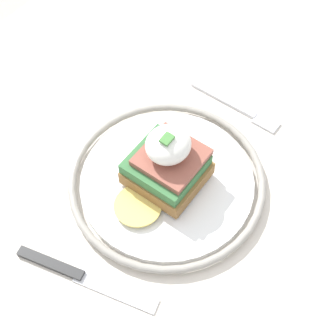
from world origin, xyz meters
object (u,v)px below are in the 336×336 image
at_px(plate, 168,179).
at_px(knife, 75,273).
at_px(fork, 239,108).
at_px(sandwich, 167,163).

distance_m(plate, knife, 0.17).
bearing_deg(plate, fork, 176.95).
distance_m(plate, sandwich, 0.04).
distance_m(sandwich, fork, 0.17).
bearing_deg(plate, sandwich, -57.32).
xyz_separation_m(sandwich, fork, (-0.16, 0.01, -0.04)).
xyz_separation_m(plate, fork, (-0.16, 0.01, -0.01)).
xyz_separation_m(fork, knife, (0.33, -0.02, 0.00)).
relative_size(plate, fork, 1.75).
distance_m(sandwich, knife, 0.17).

